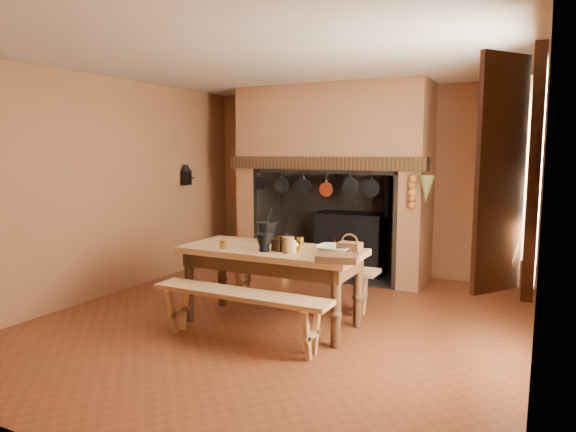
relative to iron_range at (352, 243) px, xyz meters
The scene contains 28 objects.
floor 2.50m from the iron_range, 89.02° to the right, with size 5.50×5.50×0.00m, color #622E17.
ceiling 3.37m from the iron_range, 89.02° to the right, with size 5.50×5.50×0.00m, color silver.
back_wall 0.97m from the iron_range, 82.10° to the left, with size 5.00×0.02×2.80m, color brown.
wall_left 3.59m from the iron_range, 135.12° to the right, with size 0.02×5.50×2.80m, color brown.
wall_right 3.65m from the iron_range, 43.91° to the right, with size 0.02×5.50×2.80m, color brown.
wall_front 5.28m from the iron_range, 89.54° to the right, with size 5.00×0.02×2.80m, color brown.
chimney_breast 1.36m from the iron_range, 151.95° to the right, with size 2.95×0.96×2.80m.
iron_range is the anchor object (origin of this frame).
hearth_pans 1.10m from the iron_range, 167.25° to the right, with size 0.51×0.62×0.20m.
hanging_pans 1.12m from the iron_range, 115.02° to the right, with size 1.92×0.29×0.27m.
onion_string 1.49m from the iron_range, 32.25° to the right, with size 0.12×0.10×0.46m, color #A1601D, non-canonical shape.
herb_bunch 1.65m from the iron_range, 28.28° to the right, with size 0.20×0.20×0.35m, color brown.
window 3.91m from the iron_range, 49.98° to the right, with size 0.39×1.75×1.76m.
wall_coffee_mill 2.74m from the iron_range, 159.32° to the right, with size 0.23×0.16×0.31m.
work_table 2.54m from the iron_range, 89.94° to the right, with size 1.93×0.86×0.84m.
bench_front 3.18m from the iron_range, 89.95° to the right, with size 1.85×0.32×0.52m.
bench_back 1.86m from the iron_range, 89.92° to the right, with size 1.92×0.34×0.54m.
mortar_large 2.34m from the iron_range, 94.89° to the right, with size 0.24×0.24×0.40m.
mortar_small 2.76m from the iron_range, 89.64° to the right, with size 0.18×0.18×0.31m.
coffee_grinder 2.67m from the iron_range, 86.84° to the right, with size 0.18×0.15×0.19m.
brass_mug_a 2.86m from the iron_range, 98.95° to the right, with size 0.07×0.07×0.08m, color #B6822A.
brass_mug_b 2.29m from the iron_range, 84.87° to the right, with size 0.09×0.09×0.10m, color #B6822A.
mixing_bowl 2.66m from the iron_range, 74.26° to the right, with size 0.35×0.35×0.09m, color beige.
stoneware_crock 2.73m from the iron_range, 84.26° to the right, with size 0.13×0.13×0.16m, color brown.
glass_jar 2.72m from the iron_range, 83.27° to the right, with size 0.07×0.07×0.13m, color beige.
wicker_basket 2.69m from the iron_range, 70.96° to the right, with size 0.23×0.17×0.22m.
wooden_tray 2.99m from the iron_range, 73.02° to the right, with size 0.38×0.27×0.07m, color #372311.
brass_cup 2.66m from the iron_range, 83.26° to the right, with size 0.12×0.12×0.10m, color #B6822A.
Camera 1 is at (2.52, -4.80, 1.86)m, focal length 32.00 mm.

